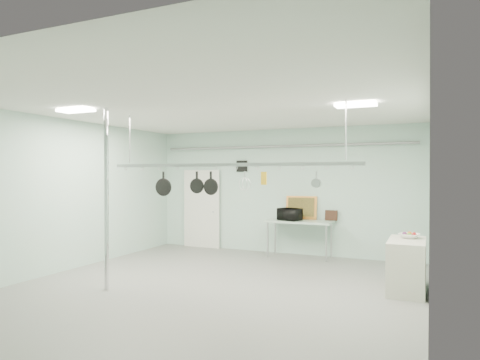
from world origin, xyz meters
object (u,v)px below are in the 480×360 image
at_px(skillet_right, 211,182).
at_px(skillet_left, 163,183).
at_px(microwave, 290,214).
at_px(coffee_canister, 300,217).
at_px(skillet_mid, 197,182).
at_px(chrome_pole, 106,199).
at_px(fruit_bowl, 409,236).
at_px(pot_rack, 226,163).
at_px(side_cabinet, 407,266).
at_px(prep_table, 299,223).

bearing_deg(skillet_right, skillet_left, -176.53).
bearing_deg(microwave, coffee_canister, -145.04).
bearing_deg(coffee_canister, skillet_mid, -107.22).
bearing_deg(chrome_pole, skillet_mid, 34.44).
relative_size(chrome_pole, fruit_bowl, 9.21).
xyz_separation_m(pot_rack, fruit_bowl, (2.98, 1.30, -1.29)).
bearing_deg(skillet_left, coffee_canister, 57.26).
xyz_separation_m(fruit_bowl, skillet_mid, (-3.57, -1.30, 0.95)).
xyz_separation_m(chrome_pole, side_cabinet, (4.85, 2.00, -1.15)).
xyz_separation_m(side_cabinet, skillet_right, (-3.25, -1.10, 1.43)).
bearing_deg(skillet_right, side_cabinet, 22.18).
bearing_deg(skillet_right, fruit_bowl, 25.14).
bearing_deg(prep_table, side_cabinet, -40.79).
relative_size(coffee_canister, skillet_right, 0.44).
relative_size(microwave, skillet_left, 1.22).
xyz_separation_m(fruit_bowl, skillet_left, (-4.29, -1.30, 0.92)).
height_order(chrome_pole, prep_table, chrome_pole).
xyz_separation_m(chrome_pole, skillet_mid, (1.31, 0.90, 0.29)).
distance_m(microwave, fruit_bowl, 3.37).
xyz_separation_m(fruit_bowl, skillet_right, (-3.28, -1.30, 0.94)).
bearing_deg(prep_table, microwave, -152.55).
distance_m(prep_table, side_cabinet, 3.39).
height_order(microwave, coffee_canister, microwave).
relative_size(fruit_bowl, skillet_left, 0.79).
bearing_deg(side_cabinet, skillet_mid, -162.73).
relative_size(side_cabinet, fruit_bowl, 3.45).
xyz_separation_m(coffee_canister, fruit_bowl, (2.56, -1.94, -0.05)).
bearing_deg(side_cabinet, coffee_canister, 139.71).
distance_m(chrome_pole, microwave, 4.63).
height_order(prep_table, skillet_left, skillet_left).
bearing_deg(skillet_mid, pot_rack, -4.86).
bearing_deg(skillet_right, skillet_mid, -176.53).
height_order(side_cabinet, skillet_right, skillet_right).
height_order(pot_rack, skillet_right, pot_rack).
height_order(pot_rack, skillet_left, pot_rack).
xyz_separation_m(chrome_pole, coffee_canister, (2.32, 4.15, -0.61)).
bearing_deg(coffee_canister, prep_table, 109.07).
xyz_separation_m(side_cabinet, coffee_canister, (-2.53, 2.15, 0.54)).
distance_m(pot_rack, coffee_canister, 3.50).
height_order(prep_table, microwave, microwave).
bearing_deg(side_cabinet, microwave, 142.84).
relative_size(side_cabinet, skillet_mid, 3.10).
distance_m(side_cabinet, microwave, 3.51).
xyz_separation_m(prep_table, microwave, (-0.21, -0.11, 0.22)).
distance_m(fruit_bowl, skillet_right, 3.65).
distance_m(fruit_bowl, skillet_mid, 3.91).
bearing_deg(fruit_bowl, prep_table, 142.25).
xyz_separation_m(prep_table, fruit_bowl, (2.58, -2.00, 0.11)).
relative_size(pot_rack, fruit_bowl, 13.82).
height_order(pot_rack, fruit_bowl, pot_rack).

